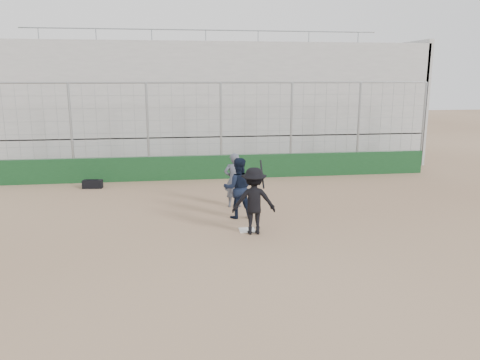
{
  "coord_description": "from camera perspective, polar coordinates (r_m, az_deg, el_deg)",
  "views": [
    {
      "loc": [
        -1.97,
        -12.37,
        4.22
      ],
      "look_at": [
        0.0,
        1.4,
        1.15
      ],
      "focal_mm": 35.0,
      "sensor_mm": 36.0,
      "label": 1
    }
  ],
  "objects": [
    {
      "name": "backstop",
      "position": [
        19.74,
        -2.3,
        2.93
      ],
      "size": [
        18.1,
        0.25,
        4.04
      ],
      "color": "#113718",
      "rests_on": "ground"
    },
    {
      "name": "equipment_bag",
      "position": [
        19.0,
        -17.53,
        -0.48
      ],
      "size": [
        0.77,
        0.39,
        0.36
      ],
      "color": "black",
      "rests_on": "ground"
    },
    {
      "name": "ground",
      "position": [
        13.22,
        0.86,
        -6.17
      ],
      "size": [
        90.0,
        90.0,
        0.0
      ],
      "primitive_type": "plane",
      "color": "brown",
      "rests_on": "ground"
    },
    {
      "name": "umpire",
      "position": [
        15.4,
        -0.73,
        -0.34
      ],
      "size": [
        0.68,
        0.47,
        1.63
      ],
      "primitive_type": "imported",
      "rotation": [
        0.0,
        0.0,
        3.09
      ],
      "color": "#474D5A",
      "rests_on": "ground"
    },
    {
      "name": "catcher_crouched",
      "position": [
        14.2,
        -0.22,
        -2.23
      ],
      "size": [
        0.92,
        0.72,
        1.25
      ],
      "color": "black",
      "rests_on": "ground"
    },
    {
      "name": "home_plate",
      "position": [
        13.22,
        0.86,
        -6.12
      ],
      "size": [
        0.44,
        0.44,
        0.02
      ],
      "primitive_type": "cube",
      "color": "white",
      "rests_on": "ground"
    },
    {
      "name": "batter_at_plate",
      "position": [
        12.75,
        1.7,
        -2.55
      ],
      "size": [
        1.25,
        0.83,
        1.98
      ],
      "color": "black",
      "rests_on": "ground"
    },
    {
      "name": "bleachers",
      "position": [
        24.44,
        -3.54,
        9.39
      ],
      "size": [
        20.25,
        6.7,
        6.98
      ],
      "color": "#A0A0A0",
      "rests_on": "ground"
    }
  ]
}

